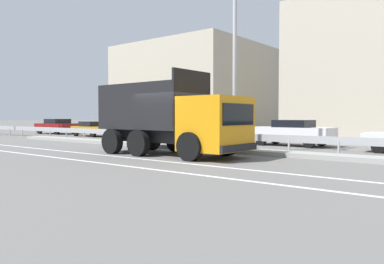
{
  "coord_description": "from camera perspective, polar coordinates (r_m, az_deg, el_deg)",
  "views": [
    {
      "loc": [
        9.94,
        -11.27,
        1.58
      ],
      "look_at": [
        -0.21,
        1.53,
        0.91
      ],
      "focal_mm": 35.0,
      "sensor_mm": 36.0,
      "label": 1
    }
  ],
  "objects": [
    {
      "name": "parked_car_4",
      "position": [
        21.0,
        14.94,
        -0.05
      ],
      "size": [
        4.45,
        1.99,
        1.41
      ],
      "rotation": [
        0.0,
        0.0,
        1.55
      ],
      "color": "silver",
      "rests_on": "ground_plane"
    },
    {
      "name": "lane_strip_0",
      "position": [
        14.24,
        -8.22,
        -4.04
      ],
      "size": [
        57.52,
        0.16,
        0.01
      ],
      "primitive_type": "cube",
      "color": "silver",
      "rests_on": "ground_plane"
    },
    {
      "name": "median_guardrail",
      "position": [
        18.3,
        5.48,
        -0.83
      ],
      "size": [
        57.52,
        0.09,
        0.78
      ],
      "color": "#9EA0A5",
      "rests_on": "ground_plane"
    },
    {
      "name": "parked_car_2",
      "position": [
        26.97,
        -7.92,
        0.54
      ],
      "size": [
        4.34,
        2.07,
        1.47
      ],
      "rotation": [
        0.0,
        0.0,
        1.61
      ],
      "color": "#335B33",
      "rests_on": "ground_plane"
    },
    {
      "name": "street_lamp_1",
      "position": [
        16.91,
        6.25,
        13.34
      ],
      "size": [
        0.71,
        2.01,
        8.71
      ],
      "color": "#ADADB2",
      "rests_on": "ground_plane"
    },
    {
      "name": "median_road_sign",
      "position": [
        20.54,
        -8.31,
        1.38
      ],
      "size": [
        0.76,
        0.16,
        2.34
      ],
      "color": "white",
      "rests_on": "ground_plane"
    },
    {
      "name": "parked_car_3",
      "position": [
        23.75,
        0.36,
        0.28
      ],
      "size": [
        4.53,
        2.17,
        1.41
      ],
      "rotation": [
        0.0,
        0.0,
        1.52
      ],
      "color": "maroon",
      "rests_on": "ground_plane"
    },
    {
      "name": "dump_truck",
      "position": [
        14.92,
        -1.08,
        0.99
      ],
      "size": [
        6.69,
        2.68,
        3.39
      ],
      "rotation": [
        0.0,
        0.0,
        -1.57
      ],
      "color": "orange",
      "rests_on": "ground_plane"
    },
    {
      "name": "parked_car_1",
      "position": [
        31.16,
        -14.87,
        0.52
      ],
      "size": [
        4.11,
        2.02,
        1.2
      ],
      "rotation": [
        0.0,
        0.0,
        -1.64
      ],
      "color": "#B27A14",
      "rests_on": "ground_plane"
    },
    {
      "name": "lane_strip_1",
      "position": [
        13.14,
        -13.63,
        -4.62
      ],
      "size": [
        57.52,
        0.16,
        0.01
      ],
      "primitive_type": "cube",
      "color": "silver",
      "rests_on": "ground_plane"
    },
    {
      "name": "background_building_0",
      "position": [
        38.98,
        1.03,
        6.34
      ],
      "size": [
        12.9,
        13.11,
        8.58
      ],
      "primitive_type": "cube",
      "color": "#B7AD99",
      "rests_on": "ground_plane"
    },
    {
      "name": "median_island",
      "position": [
        17.29,
        3.21,
        -2.6
      ],
      "size": [
        31.64,
        1.1,
        0.18
      ],
      "primitive_type": "cube",
      "color": "gray",
      "rests_on": "ground_plane"
    },
    {
      "name": "parked_car_0",
      "position": [
        36.64,
        -19.89,
        0.85
      ],
      "size": [
        4.26,
        2.24,
        1.38
      ],
      "rotation": [
        0.0,
        0.0,
        1.64
      ],
      "color": "maroon",
      "rests_on": "ground_plane"
    },
    {
      "name": "ground_plane",
      "position": [
        15.11,
        -2.97,
        -3.66
      ],
      "size": [
        320.0,
        320.0,
        0.0
      ],
      "primitive_type": "plane",
      "color": "#605E5B"
    }
  ]
}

